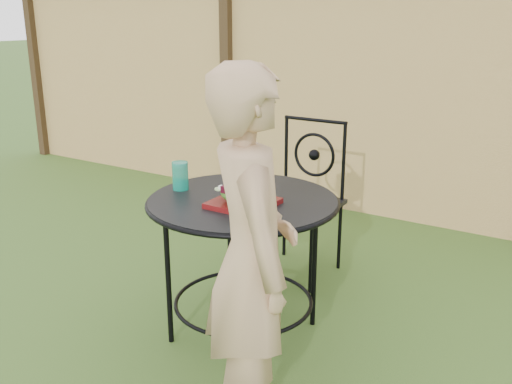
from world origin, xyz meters
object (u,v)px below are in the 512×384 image
(salad_plate, at_px, (243,203))
(patio_table, at_px, (243,226))
(patio_chair, at_px, (302,194))
(diner, at_px, (252,259))

(salad_plate, bearing_deg, patio_table, 124.47)
(patio_chair, height_order, diner, diner)
(patio_chair, bearing_deg, diner, -69.71)
(patio_chair, bearing_deg, patio_table, -82.40)
(patio_table, distance_m, patio_chair, 0.84)
(salad_plate, bearing_deg, diner, -53.64)
(patio_table, distance_m, diner, 0.69)
(patio_chair, xyz_separation_m, salad_plate, (0.17, -0.92, 0.23))
(patio_chair, bearing_deg, salad_plate, -79.44)
(patio_table, relative_size, patio_chair, 0.97)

